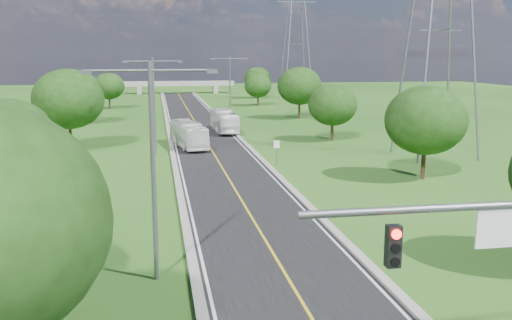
# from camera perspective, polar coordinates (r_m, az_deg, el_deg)

# --- Properties ---
(ground) EXTENTS (260.00, 260.00, 0.00)m
(ground) POSITION_cam_1_polar(r_m,az_deg,el_deg) (74.40, -5.40, 2.55)
(ground) COLOR #1C4714
(ground) RESTS_ON ground
(road) EXTENTS (8.00, 150.00, 0.06)m
(road) POSITION_cam_1_polar(r_m,az_deg,el_deg) (80.33, -5.74, 3.15)
(road) COLOR black
(road) RESTS_ON ground
(curb_left) EXTENTS (0.50, 150.00, 0.22)m
(curb_left) POSITION_cam_1_polar(r_m,az_deg,el_deg) (80.13, -8.78, 3.12)
(curb_left) COLOR gray
(curb_left) RESTS_ON ground
(curb_right) EXTENTS (0.50, 150.00, 0.22)m
(curb_right) POSITION_cam_1_polar(r_m,az_deg,el_deg) (80.74, -2.73, 3.29)
(curb_right) COLOR gray
(curb_right) RESTS_ON ground
(speed_limit_sign) EXTENTS (0.55, 0.09, 2.40)m
(speed_limit_sign) POSITION_cam_1_polar(r_m,az_deg,el_deg) (53.32, 2.08, 1.15)
(speed_limit_sign) COLOR slate
(speed_limit_sign) RESTS_ON ground
(overpass) EXTENTS (30.00, 3.00, 3.20)m
(overpass) POSITION_cam_1_polar(r_m,az_deg,el_deg) (153.77, -7.84, 7.51)
(overpass) COLOR gray
(overpass) RESTS_ON ground
(streetlight_near_left) EXTENTS (5.90, 0.25, 10.00)m
(streetlight_near_left) POSITION_cam_1_polar(r_m,az_deg,el_deg) (25.83, -10.30, 0.67)
(streetlight_near_left) COLOR slate
(streetlight_near_left) RESTS_ON ground
(streetlight_mid_left) EXTENTS (5.90, 0.25, 10.00)m
(streetlight_mid_left) POSITION_cam_1_polar(r_m,az_deg,el_deg) (58.62, -10.19, 6.12)
(streetlight_mid_left) COLOR slate
(streetlight_mid_left) RESTS_ON ground
(streetlight_far_right) EXTENTS (5.90, 0.25, 10.00)m
(streetlight_far_right) POSITION_cam_1_polar(r_m,az_deg,el_deg) (92.32, -2.63, 7.83)
(streetlight_far_right) COLOR slate
(streetlight_far_right) RESTS_ON ground
(power_tower_near) EXTENTS (9.00, 6.40, 28.00)m
(power_tower_near) POSITION_cam_1_polar(r_m,az_deg,el_deg) (60.36, 18.00, 13.57)
(power_tower_near) COLOR slate
(power_tower_near) RESTS_ON ground
(power_tower_far) EXTENTS (9.00, 6.40, 28.00)m
(power_tower_far) POSITION_cam_1_polar(r_m,az_deg,el_deg) (132.38, 4.04, 12.13)
(power_tower_far) COLOR slate
(power_tower_far) RESTS_ON ground
(tree_lb) EXTENTS (6.30, 6.30, 7.33)m
(tree_lb) POSITION_cam_1_polar(r_m,az_deg,el_deg) (43.08, -23.59, 2.12)
(tree_lb) COLOR black
(tree_lb) RESTS_ON ground
(tree_lc) EXTENTS (7.56, 7.56, 8.79)m
(tree_lc) POSITION_cam_1_polar(r_m,az_deg,el_deg) (64.30, -18.26, 5.81)
(tree_lc) COLOR black
(tree_lc) RESTS_ON ground
(tree_ld) EXTENTS (6.72, 6.72, 7.82)m
(tree_ld) POSITION_cam_1_polar(r_m,az_deg,el_deg) (88.34, -17.34, 6.61)
(tree_ld) COLOR black
(tree_ld) RESTS_ON ground
(tree_le) EXTENTS (5.88, 5.88, 6.84)m
(tree_le) POSITION_cam_1_polar(r_m,az_deg,el_deg) (111.96, -14.51, 7.16)
(tree_le) COLOR black
(tree_le) RESTS_ON ground
(tree_rb) EXTENTS (6.72, 6.72, 7.82)m
(tree_rb) POSITION_cam_1_polar(r_m,az_deg,el_deg) (48.90, 16.61, 3.84)
(tree_rb) COLOR black
(tree_rb) RESTS_ON ground
(tree_rc) EXTENTS (5.88, 5.88, 6.84)m
(tree_rc) POSITION_cam_1_polar(r_m,az_deg,el_deg) (68.94, 7.67, 5.49)
(tree_rc) COLOR black
(tree_rc) RESTS_ON ground
(tree_rd) EXTENTS (7.14, 7.14, 8.30)m
(tree_rd) POSITION_cam_1_polar(r_m,az_deg,el_deg) (92.45, 4.37, 7.40)
(tree_rd) COLOR black
(tree_rd) RESTS_ON ground
(tree_re) EXTENTS (5.46, 5.46, 6.35)m
(tree_re) POSITION_cam_1_polar(r_m,az_deg,el_deg) (115.43, 0.19, 7.43)
(tree_re) COLOR black
(tree_re) RESTS_ON ground
(tree_rf) EXTENTS (6.30, 6.30, 7.33)m
(tree_rf) POSITION_cam_1_polar(r_m,az_deg,el_deg) (135.68, 0.16, 8.16)
(tree_rf) COLOR black
(tree_rf) RESTS_ON ground
(bus_outbound) EXTENTS (2.77, 10.47, 2.90)m
(bus_outbound) POSITION_cam_1_polar(r_m,az_deg,el_deg) (76.23, -3.19, 3.91)
(bus_outbound) COLOR white
(bus_outbound) RESTS_ON road
(bus_inbound) EXTENTS (3.88, 10.33, 2.81)m
(bus_inbound) POSITION_cam_1_polar(r_m,az_deg,el_deg) (64.21, -6.77, 2.57)
(bus_inbound) COLOR white
(bus_inbound) RESTS_ON road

